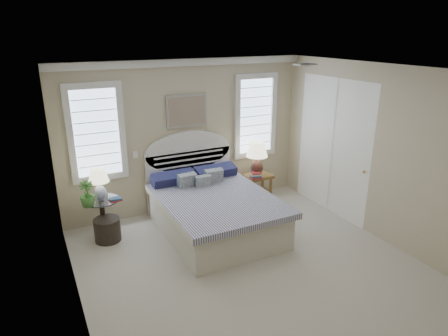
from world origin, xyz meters
The scene contains 21 objects.
floor centered at (0.00, 0.00, 0.00)m, with size 4.50×5.00×0.01m, color #B5AD9A.
ceiling centered at (0.00, 0.00, 2.70)m, with size 4.50×5.00×0.01m, color silver.
wall_back centered at (0.00, 2.50, 1.35)m, with size 4.50×0.02×2.70m, color #B9AC8B.
wall_left centered at (-2.25, 0.00, 1.35)m, with size 0.02×5.00×2.70m, color #B9AC8B.
wall_right centered at (2.25, 0.00, 1.35)m, with size 0.02×5.00×2.70m, color #B9AC8B.
crown_molding centered at (0.00, 2.46, 2.64)m, with size 4.50×0.08×0.12m, color silver.
hvac_vent centered at (1.20, 0.80, 2.68)m, with size 0.30×0.20×0.02m, color #B2B2B2.
switch_plate centered at (-0.95, 2.48, 1.15)m, with size 0.08×0.01×0.12m, color silver.
window_left centered at (-1.55, 2.48, 1.60)m, with size 0.90×0.06×1.60m, color silver.
window_right centered at (1.40, 2.48, 1.60)m, with size 0.90×0.06×1.60m, color silver.
painting centered at (0.00, 2.46, 1.82)m, with size 0.74×0.04×0.58m, color silver.
closet_door centered at (2.23, 1.20, 1.20)m, with size 0.02×1.80×2.40m, color white.
bed centered at (0.00, 1.46, 0.39)m, with size 1.72×2.28×1.47m.
side_table_left centered at (-1.65, 2.05, 0.39)m, with size 0.56×0.56×0.63m.
nightstand_right centered at (1.30, 2.15, 0.39)m, with size 0.50×0.40×0.53m.
floor_pot centered at (-1.63, 1.86, 0.18)m, with size 0.41×0.41×0.37m, color black.
lamp_left centered at (-1.65, 2.05, 0.95)m, with size 0.37×0.37×0.52m.
lamp_right centered at (1.24, 2.12, 0.93)m, with size 0.43×0.43×0.66m.
potted_plant centered at (-1.87, 1.88, 0.83)m, with size 0.22×0.22×0.40m, color #397C31.
books_left centered at (-1.46, 1.89, 0.65)m, with size 0.19×0.15×0.05m.
books_right centered at (1.16, 2.00, 0.58)m, with size 0.24×0.20×0.11m.
Camera 1 is at (-2.53, -3.96, 3.15)m, focal length 32.00 mm.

